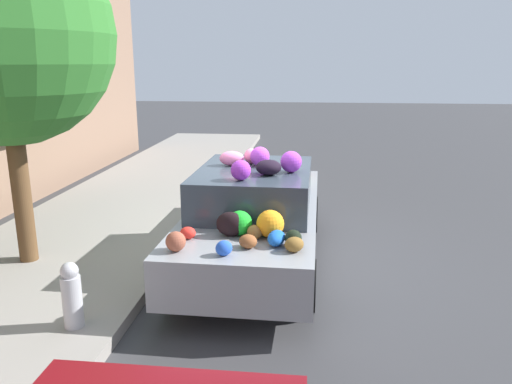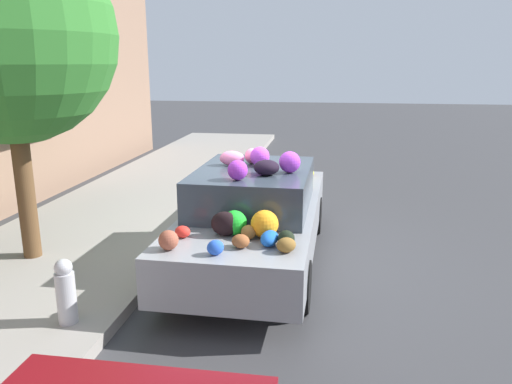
# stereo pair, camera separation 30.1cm
# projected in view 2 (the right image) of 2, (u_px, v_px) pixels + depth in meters

# --- Properties ---
(ground_plane) EXTENTS (60.00, 60.00, 0.00)m
(ground_plane) POSITION_uv_depth(u_px,v_px,m) (252.00, 260.00, 7.21)
(ground_plane) COLOR #38383A
(sidewalk_curb) EXTENTS (24.00, 3.20, 0.15)m
(sidewalk_curb) POSITION_uv_depth(u_px,v_px,m) (77.00, 246.00, 7.59)
(sidewalk_curb) COLOR gray
(sidewalk_curb) RESTS_ON ground
(street_tree) EXTENTS (2.75, 2.75, 4.34)m
(street_tree) POSITION_uv_depth(u_px,v_px,m) (7.00, 36.00, 6.26)
(street_tree) COLOR brown
(street_tree) RESTS_ON sidewalk_curb
(fire_hydrant) EXTENTS (0.20, 0.20, 0.70)m
(fire_hydrant) POSITION_uv_depth(u_px,v_px,m) (66.00, 292.00, 5.13)
(fire_hydrant) COLOR #B2B2B7
(fire_hydrant) RESTS_ON sidewalk_curb
(art_car) EXTENTS (4.51, 1.78, 1.67)m
(art_car) POSITION_uv_depth(u_px,v_px,m) (256.00, 213.00, 6.97)
(art_car) COLOR gray
(art_car) RESTS_ON ground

